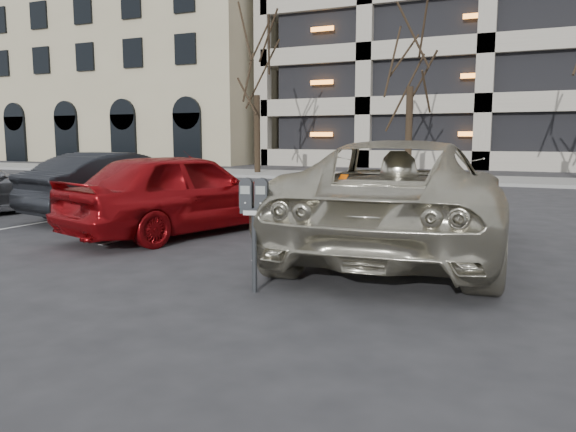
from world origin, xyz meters
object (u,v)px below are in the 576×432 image
object	(u,v)px
tree_a	(257,46)
tree_b	(412,28)
suv_silver	(403,196)
car_red	(182,192)
parking_meter	(254,207)
car_dark	(121,184)

from	to	relation	value
tree_a	tree_b	world-z (taller)	tree_b
tree_a	suv_silver	bearing A→B (deg)	-55.06
car_red	tree_a	bearing A→B (deg)	-50.46
suv_silver	parking_meter	bearing A→B (deg)	66.39
tree_a	suv_silver	size ratio (longest dim) A/B	1.28
tree_a	tree_b	xyz separation A→B (m)	(7.00, 0.00, 0.21)
tree_b	suv_silver	bearing A→B (deg)	-77.38
car_dark	car_red	bearing A→B (deg)	164.13
parking_meter	suv_silver	size ratio (longest dim) A/B	0.20
tree_a	parking_meter	size ratio (longest dim) A/B	6.44
tree_b	suv_silver	world-z (taller)	tree_b
tree_b	tree_a	bearing A→B (deg)	180.00
suv_silver	car_dark	xyz separation A→B (m)	(-6.57, 1.30, -0.14)
tree_b	car_dark	world-z (taller)	tree_b
parking_meter	car_dark	xyz separation A→B (m)	(-5.62, 4.25, -0.26)
tree_a	parking_meter	xyz separation A→B (m)	(9.36, -17.69, -4.86)
parking_meter	car_red	distance (m)	4.15
tree_a	car_dark	size ratio (longest dim) A/B	1.90
parking_meter	tree_a	bearing A→B (deg)	102.55
suv_silver	car_red	xyz separation A→B (m)	(-3.95, -0.09, -0.09)
car_dark	parking_meter	bearing A→B (deg)	154.96
car_red	car_dark	distance (m)	2.97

